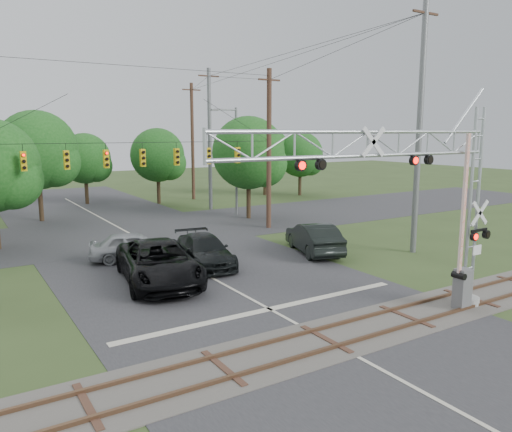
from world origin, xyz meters
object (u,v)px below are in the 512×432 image
traffic_signal_span (156,154)px  streetlight (234,156)px  pickup_black (159,263)px  sedan_silver (134,246)px  car_dark (205,251)px  crossing_gantry (414,190)px

traffic_signal_span → streetlight: size_ratio=2.14×
pickup_black → sedan_silver: size_ratio=1.48×
car_dark → sedan_silver: size_ratio=1.16×
crossing_gantry → pickup_black: crossing_gantry is taller
streetlight → pickup_black: bearing=-130.0°
crossing_gantry → sedan_silver: crossing_gantry is taller
crossing_gantry → sedan_silver: (-5.74, 14.35, -4.18)m
pickup_black → car_dark: size_ratio=1.28×
traffic_signal_span → pickup_black: 10.43m
sedan_silver → streetlight: bearing=-32.8°
traffic_signal_span → crossing_gantry: bearing=-81.5°
sedan_silver → streetlight: streetlight is taller
crossing_gantry → streetlight: 25.55m
pickup_black → car_dark: pickup_black is taller
car_dark → streetlight: size_ratio=0.61×
car_dark → traffic_signal_span: bearing=98.0°
crossing_gantry → car_dark: (-2.85, 11.35, -4.20)m
pickup_black → traffic_signal_span: bearing=78.8°
sedan_silver → car_dark: bearing=-118.9°
traffic_signal_span → pickup_black: size_ratio=2.74×
crossing_gantry → pickup_black: bearing=122.1°
crossing_gantry → car_dark: crossing_gantry is taller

